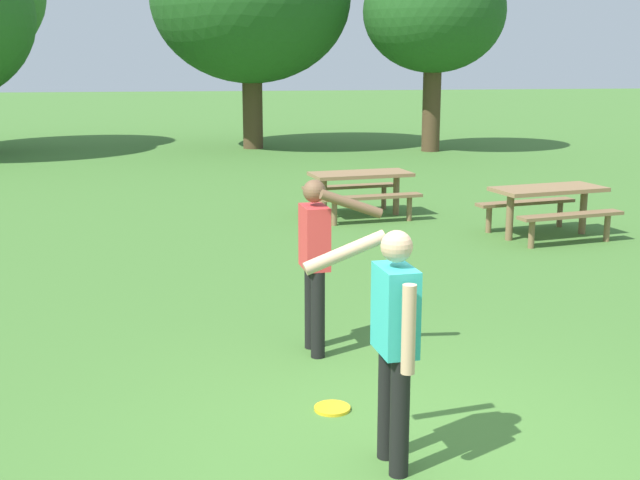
% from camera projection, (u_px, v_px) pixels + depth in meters
% --- Properties ---
extents(ground_plane, '(120.00, 120.00, 0.00)m').
position_uv_depth(ground_plane, '(408.00, 448.00, 5.94)').
color(ground_plane, '#447530').
extents(person_thrower, '(0.71, 0.61, 1.64)m').
position_uv_depth(person_thrower, '(316.00, 253.00, 7.65)').
color(person_thrower, black).
rests_on(person_thrower, ground).
extents(person_catcher, '(0.71, 0.61, 1.64)m').
position_uv_depth(person_catcher, '(393.00, 332.00, 5.48)').
color(person_catcher, black).
rests_on(person_catcher, ground).
extents(frisbee, '(0.29, 0.29, 0.03)m').
position_uv_depth(frisbee, '(332.00, 408.00, 6.58)').
color(frisbee, yellow).
rests_on(frisbee, ground).
extents(picnic_table_near, '(1.95, 1.74, 0.77)m').
position_uv_depth(picnic_table_near, '(548.00, 201.00, 12.71)').
color(picnic_table_near, olive).
rests_on(picnic_table_near, ground).
extents(picnic_table_far, '(1.90, 1.66, 0.77)m').
position_uv_depth(picnic_table_far, '(361.00, 184.00, 14.30)').
color(picnic_table_far, olive).
rests_on(picnic_table_far, ground).
extents(tree_back_left, '(4.00, 4.00, 5.62)m').
position_uv_depth(tree_back_left, '(434.00, 13.00, 23.38)').
color(tree_back_left, '#4C3823').
rests_on(tree_back_left, ground).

